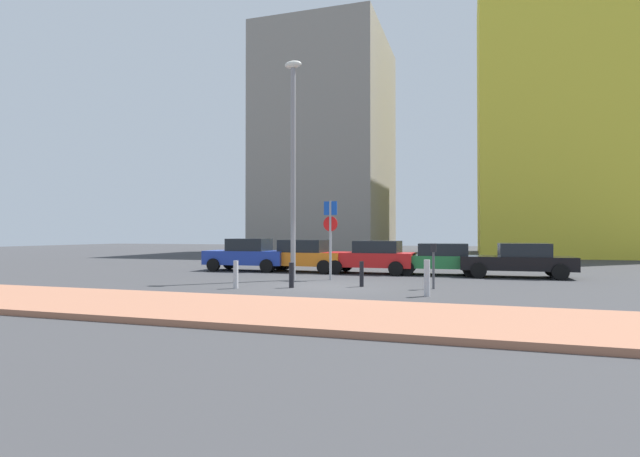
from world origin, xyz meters
name	(u,v)px	position (x,y,z in m)	size (l,w,h in m)	color
ground_plane	(326,287)	(0.00, 0.00, 0.00)	(120.00, 120.00, 0.00)	#38383A
sidewalk_brick	(253,310)	(0.00, -5.78, 0.07)	(40.00, 3.94, 0.14)	#9E664C
parked_car_blue	(248,254)	(-5.81, 5.78, 0.81)	(4.14, 2.12, 1.60)	#1E389E
parked_car_orange	(304,255)	(-2.95, 6.03, 0.80)	(4.24, 2.18, 1.55)	orange
parked_car_red	(372,257)	(0.41, 5.99, 0.79)	(4.09, 2.07, 1.52)	red
parked_car_green	(440,258)	(3.46, 6.20, 0.75)	(4.00, 2.11, 1.41)	#237238
parked_car_black	(518,260)	(6.69, 5.91, 0.74)	(4.56, 2.07, 1.44)	black
parking_sign_post	(330,230)	(-0.56, 2.51, 2.00)	(0.60, 0.10, 3.17)	gray
parking_meter	(433,260)	(3.61, 0.48, 0.97)	(0.18, 0.14, 1.51)	#4C4C51
street_lamp	(293,154)	(-1.94, 1.93, 5.02)	(0.70, 0.36, 8.73)	gray
traffic_bollard_near	(291,275)	(-1.03, -0.61, 0.43)	(0.17, 0.17, 0.86)	black
traffic_bollard_mid	(362,274)	(1.18, 0.43, 0.44)	(0.14, 0.14, 0.88)	black
traffic_bollard_far	(236,275)	(-2.73, -1.38, 0.47)	(0.17, 0.17, 0.93)	#B7B7BC
traffic_bollard_edge	(427,278)	(3.57, -1.53, 0.54)	(0.18, 0.18, 1.08)	#B7B7BC
building_colorful_midrise	(564,112)	(12.59, 30.68, 12.54)	(14.30, 16.69, 25.08)	gold
building_under_construction	(328,147)	(-8.48, 28.83, 10.36)	(11.10, 13.51, 20.72)	gray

